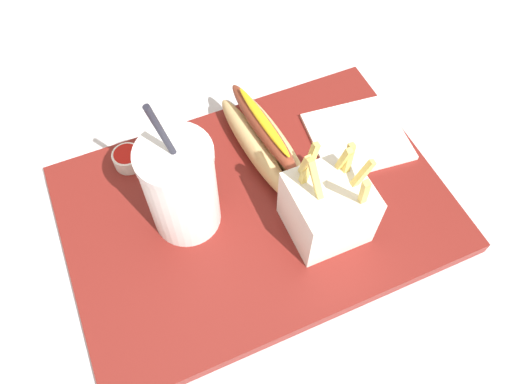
# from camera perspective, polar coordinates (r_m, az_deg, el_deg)

# --- Properties ---
(ground_plane) EXTENTS (2.40, 2.40, 0.02)m
(ground_plane) POSITION_cam_1_polar(r_m,az_deg,el_deg) (0.65, -0.00, -2.78)
(ground_plane) COLOR silver
(food_tray) EXTENTS (0.48, 0.33, 0.02)m
(food_tray) POSITION_cam_1_polar(r_m,az_deg,el_deg) (0.64, -0.00, -1.90)
(food_tray) COLOR maroon
(food_tray) RESTS_ON ground_plane
(soda_cup) EXTENTS (0.09, 0.09, 0.21)m
(soda_cup) POSITION_cam_1_polar(r_m,az_deg,el_deg) (0.57, -8.65, 0.47)
(soda_cup) COLOR white
(soda_cup) RESTS_ON food_tray
(fries_basket) EXTENTS (0.09, 0.09, 0.14)m
(fries_basket) POSITION_cam_1_polar(r_m,az_deg,el_deg) (0.58, 8.27, -1.75)
(fries_basket) COLOR white
(fries_basket) RESTS_ON food_tray
(hot_dog_1) EXTENTS (0.07, 0.19, 0.07)m
(hot_dog_1) POSITION_cam_1_polar(r_m,az_deg,el_deg) (0.65, 0.85, 6.11)
(hot_dog_1) COLOR #DBB775
(hot_dog_1) RESTS_ON food_tray
(ketchup_cup_1) EXTENTS (0.04, 0.04, 0.02)m
(ketchup_cup_1) POSITION_cam_1_polar(r_m,az_deg,el_deg) (0.68, -14.62, 3.81)
(ketchup_cup_1) COLOR white
(ketchup_cup_1) RESTS_ON food_tray
(napkin_stack) EXTENTS (0.14, 0.13, 0.01)m
(napkin_stack) POSITION_cam_1_polar(r_m,az_deg,el_deg) (0.70, 11.65, 6.31)
(napkin_stack) COLOR white
(napkin_stack) RESTS_ON food_tray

